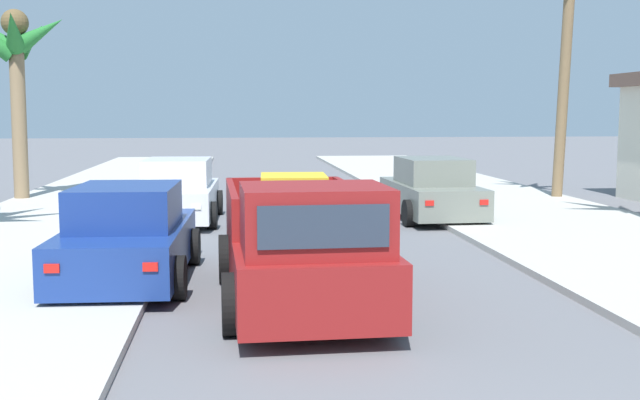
{
  "coord_description": "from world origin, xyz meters",
  "views": [
    {
      "loc": [
        -1.77,
        -3.49,
        2.66
      ],
      "look_at": [
        -0.35,
        9.39,
        1.2
      ],
      "focal_mm": 43.62,
      "sensor_mm": 36.0,
      "label": 1
    }
  ],
  "objects_px": {
    "pickup_truck": "(301,247)",
    "palm_tree_right_mid": "(13,52)",
    "car_right_near": "(432,191)",
    "car_left_near": "(178,193)",
    "car_right_mid": "(128,237)"
  },
  "relations": [
    {
      "from": "car_right_mid",
      "to": "palm_tree_right_mid",
      "type": "bearing_deg",
      "value": 112.16
    },
    {
      "from": "car_right_near",
      "to": "pickup_truck",
      "type": "bearing_deg",
      "value": -115.44
    },
    {
      "from": "pickup_truck",
      "to": "car_right_mid",
      "type": "distance_m",
      "value": 3.14
    },
    {
      "from": "pickup_truck",
      "to": "car_right_near",
      "type": "height_order",
      "value": "pickup_truck"
    },
    {
      "from": "car_right_near",
      "to": "car_right_mid",
      "type": "xyz_separation_m",
      "value": [
        -6.6,
        -6.66,
        0.0
      ]
    },
    {
      "from": "car_right_mid",
      "to": "palm_tree_right_mid",
      "type": "xyz_separation_m",
      "value": [
        -4.75,
        11.67,
        3.72
      ]
    },
    {
      "from": "car_left_near",
      "to": "car_right_near",
      "type": "height_order",
      "value": "same"
    },
    {
      "from": "pickup_truck",
      "to": "car_left_near",
      "type": "distance_m",
      "value": 8.93
    },
    {
      "from": "pickup_truck",
      "to": "car_right_near",
      "type": "xyz_separation_m",
      "value": [
        4.02,
        8.45,
        -0.1
      ]
    },
    {
      "from": "pickup_truck",
      "to": "car_left_near",
      "type": "height_order",
      "value": "pickup_truck"
    },
    {
      "from": "car_left_near",
      "to": "car_right_mid",
      "type": "relative_size",
      "value": 1.0
    },
    {
      "from": "pickup_truck",
      "to": "palm_tree_right_mid",
      "type": "distance_m",
      "value": 15.75
    },
    {
      "from": "car_right_near",
      "to": "car_right_mid",
      "type": "bearing_deg",
      "value": -134.73
    },
    {
      "from": "car_left_near",
      "to": "car_right_mid",
      "type": "height_order",
      "value": "same"
    },
    {
      "from": "pickup_truck",
      "to": "car_left_near",
      "type": "xyz_separation_m",
      "value": [
        -2.28,
        8.63,
        -0.1
      ]
    }
  ]
}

